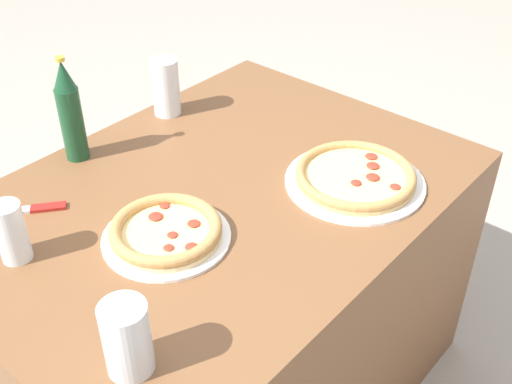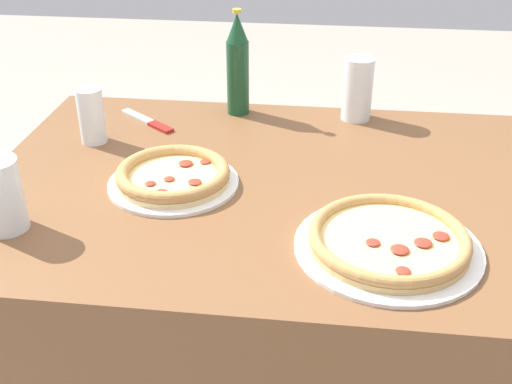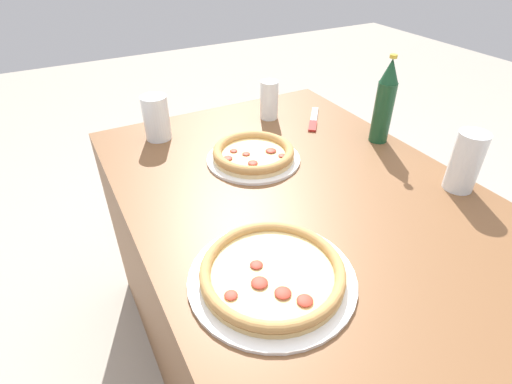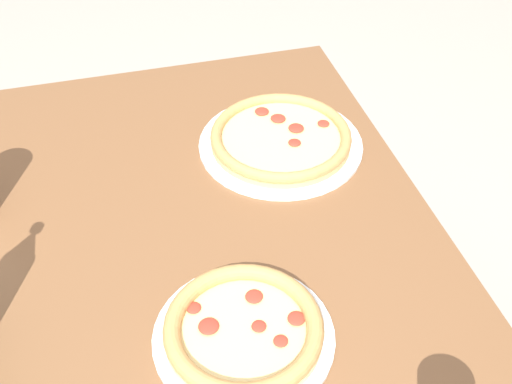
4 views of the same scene
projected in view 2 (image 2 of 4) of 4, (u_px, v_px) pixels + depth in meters
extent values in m
cube|color=brown|center=(266.00, 314.00, 1.53)|extent=(1.21, 0.87, 0.72)
cylinder|color=white|center=(174.00, 183.00, 1.34)|extent=(0.27, 0.27, 0.01)
cylinder|color=#E5C689|center=(173.00, 179.00, 1.34)|extent=(0.24, 0.24, 0.01)
cylinder|color=#EACC7F|center=(173.00, 176.00, 1.33)|extent=(0.21, 0.21, 0.00)
torus|color=tan|center=(173.00, 173.00, 1.33)|extent=(0.24, 0.24, 0.03)
ellipsoid|color=#A83323|center=(186.00, 163.00, 1.37)|extent=(0.03, 0.03, 0.01)
ellipsoid|color=#A83323|center=(150.00, 183.00, 1.29)|extent=(0.02, 0.02, 0.00)
ellipsoid|color=#A83323|center=(195.00, 182.00, 1.30)|extent=(0.03, 0.03, 0.01)
ellipsoid|color=#A83323|center=(161.00, 192.00, 1.26)|extent=(0.03, 0.03, 0.01)
ellipsoid|color=#A83323|center=(205.00, 161.00, 1.38)|extent=(0.02, 0.02, 0.01)
ellipsoid|color=#A83323|center=(169.00, 179.00, 1.31)|extent=(0.02, 0.02, 0.00)
cylinder|color=white|center=(388.00, 247.00, 1.13)|extent=(0.33, 0.33, 0.01)
cylinder|color=tan|center=(388.00, 243.00, 1.13)|extent=(0.28, 0.28, 0.01)
cylinder|color=#EACC7F|center=(389.00, 239.00, 1.13)|extent=(0.25, 0.25, 0.00)
torus|color=tan|center=(389.00, 237.00, 1.12)|extent=(0.28, 0.28, 0.02)
ellipsoid|color=#A83323|center=(403.00, 271.00, 1.04)|extent=(0.02, 0.02, 0.01)
ellipsoid|color=#A83323|center=(400.00, 249.00, 1.09)|extent=(0.03, 0.03, 0.01)
ellipsoid|color=#A83323|center=(423.00, 243.00, 1.11)|extent=(0.03, 0.03, 0.01)
ellipsoid|color=#A83323|center=(373.00, 242.00, 1.11)|extent=(0.03, 0.03, 0.01)
ellipsoid|color=#A83323|center=(441.00, 236.00, 1.13)|extent=(0.03, 0.03, 0.01)
cylinder|color=white|center=(91.00, 116.00, 1.50)|extent=(0.06, 0.06, 0.13)
cylinder|color=silver|center=(92.00, 121.00, 1.51)|extent=(0.05, 0.05, 0.10)
cylinder|color=white|center=(358.00, 89.00, 1.61)|extent=(0.08, 0.08, 0.16)
cylinder|color=beige|center=(356.00, 103.00, 1.63)|extent=(0.06, 0.06, 0.08)
cylinder|color=white|center=(1.00, 195.00, 1.16)|extent=(0.08, 0.08, 0.14)
cylinder|color=black|center=(2.00, 201.00, 1.17)|extent=(0.07, 0.07, 0.11)
cylinder|color=#194728|center=(238.00, 78.00, 1.64)|extent=(0.06, 0.06, 0.19)
cone|color=#194728|center=(237.00, 28.00, 1.58)|extent=(0.05, 0.05, 0.07)
cylinder|color=gold|center=(237.00, 11.00, 1.56)|extent=(0.02, 0.02, 0.01)
cube|color=maroon|center=(161.00, 127.00, 1.59)|extent=(0.08, 0.07, 0.01)
cube|color=silver|center=(138.00, 116.00, 1.66)|extent=(0.10, 0.09, 0.01)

